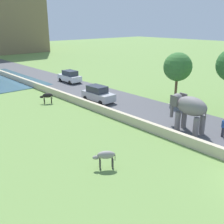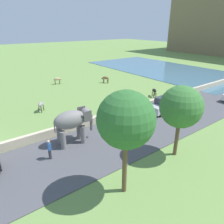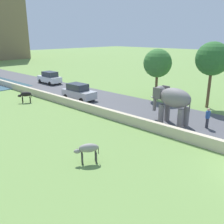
# 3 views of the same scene
# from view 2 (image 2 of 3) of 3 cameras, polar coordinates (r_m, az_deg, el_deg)

# --- Properties ---
(road_surface) EXTENTS (7.00, 120.00, 0.06)m
(road_surface) POSITION_cam_2_polar(r_m,az_deg,el_deg) (24.74, 18.87, -0.34)
(road_surface) COLOR #4C4C51
(road_surface) RESTS_ON ground
(barrier_wall) EXTENTS (0.40, 110.00, 0.78)m
(barrier_wall) POSITION_cam_2_polar(r_m,az_deg,el_deg) (25.34, 9.39, 2.05)
(barrier_wall) COLOR beige
(barrier_wall) RESTS_ON ground
(lake) EXTENTS (36.00, 18.00, 0.08)m
(lake) POSITION_cam_2_polar(r_m,az_deg,el_deg) (49.95, 13.54, 11.58)
(lake) COLOR #426B84
(lake) RESTS_ON ground
(elephant) EXTENTS (1.59, 3.51, 2.99)m
(elephant) POSITION_cam_2_polar(r_m,az_deg,el_deg) (17.09, -10.80, -2.56)
(elephant) COLOR slate
(elephant) RESTS_ON ground
(person_beside_elephant) EXTENTS (0.36, 0.22, 1.63)m
(person_beside_elephant) POSITION_cam_2_polar(r_m,az_deg,el_deg) (16.00, -16.99, -9.87)
(person_beside_elephant) COLOR #33333D
(person_beside_elephant) RESTS_ON ground
(car_silver) EXTENTS (1.88, 4.04, 1.80)m
(car_silver) POSITION_cam_2_polar(r_m,az_deg,el_deg) (24.27, 14.28, 1.97)
(car_silver) COLOR #B7B7BC
(car_silver) RESTS_ON ground
(cow_brown) EXTENTS (1.37, 0.98, 1.15)m
(cow_brown) POSITION_cam_2_polar(r_m,az_deg,el_deg) (36.20, -1.85, 9.38)
(cow_brown) COLOR brown
(cow_brown) RESTS_ON ground
(cow_tan) EXTENTS (0.69, 1.42, 1.15)m
(cow_tan) POSITION_cam_2_polar(r_m,az_deg,el_deg) (36.58, -14.92, 8.77)
(cow_tan) COLOR tan
(cow_tan) RESTS_ON ground
(cow_black) EXTENTS (1.36, 1.00, 1.15)m
(cow_black) POSITION_cam_2_polar(r_m,az_deg,el_deg) (29.43, 11.65, 5.74)
(cow_black) COLOR black
(cow_black) RESTS_ON ground
(cow_grey) EXTENTS (1.32, 1.09, 1.15)m
(cow_grey) POSITION_cam_2_polar(r_m,az_deg,el_deg) (25.13, -19.18, 1.96)
(cow_grey) COLOR gray
(cow_grey) RESTS_ON ground
(tree_near) EXTENTS (3.14, 3.14, 6.32)m
(tree_near) POSITION_cam_2_polar(r_m,az_deg,el_deg) (10.70, 3.90, -2.26)
(tree_near) COLOR brown
(tree_near) RESTS_ON ground
(tree_mid) EXTENTS (3.05, 3.05, 5.49)m
(tree_mid) POSITION_cam_2_polar(r_m,az_deg,el_deg) (15.28, 18.61, 1.31)
(tree_mid) COLOR brown
(tree_mid) RESTS_ON ground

